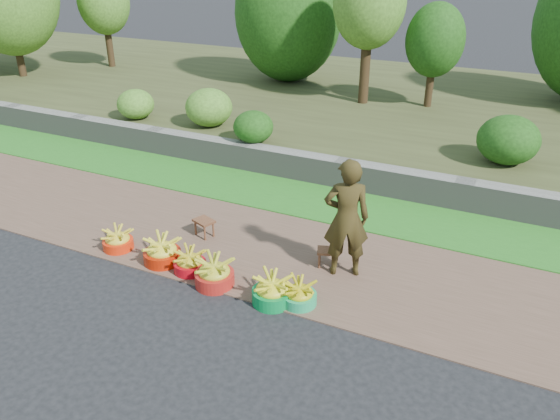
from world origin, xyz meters
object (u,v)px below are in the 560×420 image
at_px(stool_left, 204,223).
at_px(stool_right, 328,253).
at_px(vendor_woman, 346,218).
at_px(basin_d, 214,274).
at_px(basin_b, 162,252).
at_px(basin_e, 272,291).
at_px(basin_f, 299,295).
at_px(basin_a, 118,241).
at_px(basin_c, 190,263).

xyz_separation_m(stool_left, stool_right, (2.11, 0.01, -0.01)).
bearing_deg(vendor_woman, stool_left, -25.91).
bearing_deg(basin_d, vendor_woman, 34.82).
distance_m(basin_b, basin_e, 1.91).
height_order(basin_f, stool_right, basin_f).
bearing_deg(basin_d, basin_a, 174.33).
relative_size(basin_d, basin_f, 1.18).
bearing_deg(basin_f, vendor_woman, 74.13).
bearing_deg(basin_b, basin_e, -5.38).
distance_m(basin_b, vendor_woman, 2.76).
distance_m(basin_a, stool_left, 1.35).
bearing_deg(basin_c, basin_d, -14.57).
relative_size(basin_d, stool_right, 1.50).
xyz_separation_m(basin_b, basin_e, (1.90, -0.18, -0.01)).
relative_size(basin_b, stool_left, 1.43).
bearing_deg(basin_d, basin_c, 165.43).
distance_m(stool_left, vendor_woman, 2.47).
distance_m(basin_e, vendor_woman, 1.42).
bearing_deg(basin_a, basin_d, -5.67).
distance_m(stool_left, stool_right, 2.11).
height_order(basin_a, vendor_woman, vendor_woman).
relative_size(stool_right, vendor_woman, 0.21).
distance_m(basin_a, basin_d, 1.87).
bearing_deg(basin_a, basin_f, -1.70).
bearing_deg(stool_left, basin_b, -97.66).
xyz_separation_m(stool_left, vendor_woman, (2.39, -0.06, 0.64)).
bearing_deg(vendor_woman, basin_b, -5.07).
relative_size(basin_c, stool_left, 1.22).
xyz_separation_m(basin_f, stool_left, (-2.11, 1.01, 0.09)).
height_order(basin_c, stool_left, basin_c).
relative_size(basin_d, vendor_woman, 0.32).
bearing_deg(basin_d, basin_f, 4.28).
relative_size(basin_a, basin_e, 0.87).
xyz_separation_m(basin_d, stool_left, (-0.88, 1.11, 0.06)).
bearing_deg(stool_right, basin_d, -138.01).
bearing_deg(stool_left, basin_a, -136.93).
bearing_deg(stool_left, basin_f, -25.60).
height_order(basin_d, basin_e, basin_d).
bearing_deg(basin_d, basin_b, 170.95).
distance_m(basin_d, stool_left, 1.41).
bearing_deg(basin_f, basin_a, 178.30).
bearing_deg(stool_left, stool_right, 0.27).
bearing_deg(stool_right, basin_a, -163.29).
xyz_separation_m(basin_a, vendor_woman, (3.37, 0.87, 0.73)).
bearing_deg(basin_b, basin_a, 178.33).
bearing_deg(basin_c, basin_b, 176.49).
bearing_deg(vendor_woman, basin_e, 35.62).
bearing_deg(basin_c, basin_a, 177.65).
height_order(basin_a, stool_right, basin_a).
relative_size(basin_a, stool_right, 1.27).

